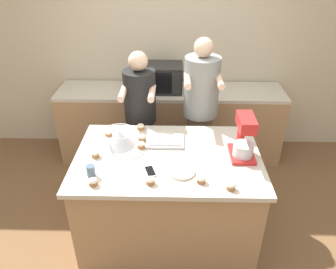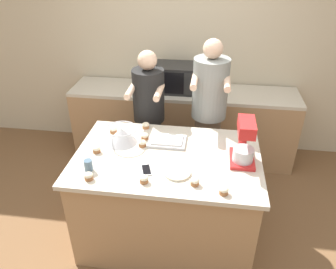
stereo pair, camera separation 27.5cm
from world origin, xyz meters
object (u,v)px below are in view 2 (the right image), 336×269
object	(u,v)px
baking_tray	(167,141)
cupcake_7	(144,179)
cupcake_8	(89,176)
person_right	(208,117)
cupcake_2	(224,190)
cupcake_5	(146,125)
cupcake_6	(195,181)
cupcake_0	(96,149)
microwave_oven	(175,78)
drinking_glass	(88,165)
small_plate	(177,173)
person_left	(149,119)
mixing_bowl	(121,135)
cell_phone	(146,170)
stand_mixer	(244,144)
cupcake_1	(142,143)
cupcake_3	(145,136)
cupcake_4	(113,130)

from	to	relation	value
baking_tray	cupcake_7	bearing A→B (deg)	-99.15
cupcake_8	person_right	bearing A→B (deg)	53.88
cupcake_2	cupcake_5	distance (m)	1.15
cupcake_2	cupcake_6	world-z (taller)	same
cupcake_0	cupcake_7	bearing A→B (deg)	-35.17
microwave_oven	drinking_glass	size ratio (longest dim) A/B	5.31
microwave_oven	small_plate	distance (m)	1.70
person_left	microwave_oven	world-z (taller)	person_left
person_right	baking_tray	distance (m)	0.69
mixing_bowl	cell_phone	world-z (taller)	mixing_bowl
person_left	stand_mixer	xyz separation A→B (m)	(0.94, -0.78, 0.26)
mixing_bowl	cupcake_8	bearing A→B (deg)	-101.60
cupcake_2	person_left	bearing A→B (deg)	122.71
stand_mixer	microwave_oven	distance (m)	1.60
person_left	cupcake_5	xyz separation A→B (m)	(0.04, -0.36, 0.12)
person_right	baking_tray	bearing A→B (deg)	-120.96
cupcake_1	cupcake_3	distance (m)	0.12
drinking_glass	cupcake_5	xyz separation A→B (m)	(0.32, 0.73, -0.02)
cupcake_3	small_plate	bearing A→B (deg)	-53.04
mixing_bowl	person_right	bearing A→B (deg)	40.23
small_plate	cupcake_8	size ratio (longest dim) A/B	3.05
small_plate	cupcake_5	bearing A→B (deg)	119.85
person_right	stand_mixer	distance (m)	0.86
small_plate	cupcake_2	bearing A→B (deg)	-27.92
cupcake_6	stand_mixer	bearing A→B (deg)	44.98
mixing_bowl	baking_tray	distance (m)	0.42
mixing_bowl	cupcake_4	distance (m)	0.21
cupcake_1	cupcake_0	bearing A→B (deg)	-158.04
stand_mixer	cupcake_7	size ratio (longest dim) A/B	5.52
person_left	small_plate	distance (m)	1.12
drinking_glass	baking_tray	bearing A→B (deg)	41.55
cell_phone	cupcake_5	bearing A→B (deg)	101.64
person_left	stand_mixer	world-z (taller)	person_left
cupcake_7	cell_phone	bearing A→B (deg)	94.74
person_left	small_plate	size ratio (longest dim) A/B	7.58
cupcake_2	cupcake_7	world-z (taller)	same
cupcake_3	microwave_oven	bearing A→B (deg)	83.64
mixing_bowl	cell_phone	distance (m)	0.50
microwave_oven	small_plate	xyz separation A→B (m)	(0.23, -1.67, -0.15)
person_right	cupcake_0	bearing A→B (deg)	-138.48
person_left	cupcake_1	world-z (taller)	person_left
cupcake_0	cupcake_2	distance (m)	1.16
baking_tray	cupcake_6	distance (m)	0.63
cupcake_1	cupcake_4	world-z (taller)	same
drinking_glass	cupcake_8	world-z (taller)	drinking_glass
person_right	baking_tray	xyz separation A→B (m)	(-0.35, -0.59, 0.04)
person_left	cupcake_8	world-z (taller)	person_left
cell_phone	small_plate	bearing A→B (deg)	-1.17
person_left	cupcake_0	distance (m)	0.89
person_left	cupcake_6	distance (m)	1.29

